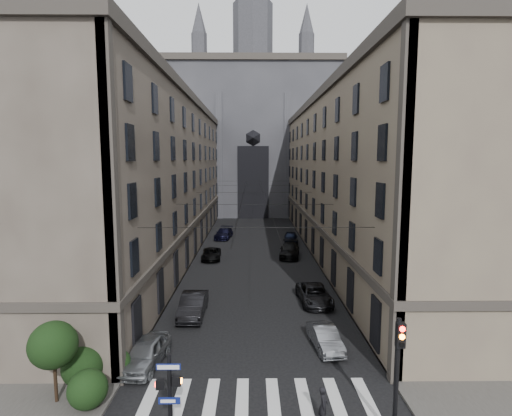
{
  "coord_description": "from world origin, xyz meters",
  "views": [
    {
      "loc": [
        -0.28,
        -13.17,
        11.51
      ],
      "look_at": [
        -0.01,
        11.69,
        8.45
      ],
      "focal_mm": 28.0,
      "sensor_mm": 36.0,
      "label": 1
    }
  ],
  "objects_px": {
    "car_left_far": "(224,233)",
    "pedestrian_signal_left": "(170,395)",
    "car_left_midfar": "(211,254)",
    "traffic_light_right": "(398,365)",
    "car_right_near": "(325,338)",
    "car_right_midnear": "(314,295)",
    "pedestrian": "(323,405)",
    "car_left_midnear": "(193,305)",
    "car_left_near": "(146,353)",
    "car_right_far": "(291,237)",
    "gothic_tower": "(253,130)",
    "car_right_midfar": "(290,250)"
  },
  "relations": [
    {
      "from": "car_left_far",
      "to": "pedestrian_signal_left",
      "type": "bearing_deg",
      "value": -81.59
    },
    {
      "from": "car_left_midfar",
      "to": "traffic_light_right",
      "type": "bearing_deg",
      "value": -73.05
    },
    {
      "from": "car_right_near",
      "to": "car_right_midnear",
      "type": "bearing_deg",
      "value": 79.11
    },
    {
      "from": "pedestrian",
      "to": "traffic_light_right",
      "type": "bearing_deg",
      "value": -101.19
    },
    {
      "from": "pedestrian_signal_left",
      "to": "car_left_midnear",
      "type": "bearing_deg",
      "value": 94.6
    },
    {
      "from": "pedestrian_signal_left",
      "to": "car_left_near",
      "type": "height_order",
      "value": "pedestrian_signal_left"
    },
    {
      "from": "traffic_light_right",
      "to": "car_left_far",
      "type": "height_order",
      "value": "traffic_light_right"
    },
    {
      "from": "car_left_near",
      "to": "car_right_far",
      "type": "xyz_separation_m",
      "value": [
        11.31,
        32.85,
        0.01
      ]
    },
    {
      "from": "traffic_light_right",
      "to": "car_right_near",
      "type": "height_order",
      "value": "traffic_light_right"
    },
    {
      "from": "car_right_midnear",
      "to": "car_right_far",
      "type": "xyz_separation_m",
      "value": [
        0.38,
        23.19,
        0.06
      ]
    },
    {
      "from": "car_left_midnear",
      "to": "car_right_far",
      "type": "relative_size",
      "value": 1.1
    },
    {
      "from": "car_left_midfar",
      "to": "car_left_midnear",
      "type": "bearing_deg",
      "value": -91.32
    },
    {
      "from": "car_left_near",
      "to": "car_right_near",
      "type": "relative_size",
      "value": 1.11
    },
    {
      "from": "pedestrian_signal_left",
      "to": "car_right_near",
      "type": "distance_m",
      "value": 11.59
    },
    {
      "from": "car_left_near",
      "to": "car_left_midfar",
      "type": "relative_size",
      "value": 0.98
    },
    {
      "from": "gothic_tower",
      "to": "car_right_near",
      "type": "height_order",
      "value": "gothic_tower"
    },
    {
      "from": "gothic_tower",
      "to": "car_right_midnear",
      "type": "relative_size",
      "value": 11.29
    },
    {
      "from": "gothic_tower",
      "to": "traffic_light_right",
      "type": "relative_size",
      "value": 11.15
    },
    {
      "from": "gothic_tower",
      "to": "car_right_far",
      "type": "relative_size",
      "value": 12.78
    },
    {
      "from": "gothic_tower",
      "to": "car_right_midnear",
      "type": "distance_m",
      "value": 59.98
    },
    {
      "from": "car_right_far",
      "to": "pedestrian",
      "type": "relative_size",
      "value": 2.69
    },
    {
      "from": "car_left_midnear",
      "to": "car_right_midfar",
      "type": "distance_m",
      "value": 19.9
    },
    {
      "from": "gothic_tower",
      "to": "pedestrian",
      "type": "xyz_separation_m",
      "value": [
        2.84,
        -71.96,
        -16.96
      ]
    },
    {
      "from": "pedestrian",
      "to": "car_left_midnear",
      "type": "bearing_deg",
      "value": 41.64
    },
    {
      "from": "car_right_midnear",
      "to": "car_right_far",
      "type": "relative_size",
      "value": 1.13
    },
    {
      "from": "car_left_midnear",
      "to": "car_right_near",
      "type": "relative_size",
      "value": 1.24
    },
    {
      "from": "car_right_far",
      "to": "car_right_midfar",
      "type": "bearing_deg",
      "value": -91.89
    },
    {
      "from": "car_right_near",
      "to": "car_left_near",
      "type": "bearing_deg",
      "value": -176.1
    },
    {
      "from": "car_left_midfar",
      "to": "car_right_midfar",
      "type": "xyz_separation_m",
      "value": [
        9.14,
        1.15,
        0.16
      ]
    },
    {
      "from": "gothic_tower",
      "to": "traffic_light_right",
      "type": "xyz_separation_m",
      "value": [
        5.6,
        -73.04,
        -14.51
      ]
    },
    {
      "from": "car_left_midfar",
      "to": "car_right_far",
      "type": "distance_m",
      "value": 13.5
    },
    {
      "from": "car_left_near",
      "to": "car_right_midfar",
      "type": "xyz_separation_m",
      "value": [
        10.4,
        25.0,
        0.04
      ]
    },
    {
      "from": "traffic_light_right",
      "to": "car_right_midfar",
      "type": "height_order",
      "value": "traffic_light_right"
    },
    {
      "from": "traffic_light_right",
      "to": "car_left_midnear",
      "type": "xyz_separation_m",
      "value": [
        -10.21,
        13.24,
        -2.47
      ]
    },
    {
      "from": "car_right_midnear",
      "to": "car_right_midfar",
      "type": "xyz_separation_m",
      "value": [
        -0.54,
        15.33,
        0.08
      ]
    },
    {
      "from": "car_right_far",
      "to": "pedestrian",
      "type": "xyz_separation_m",
      "value": [
        -2.28,
        -37.85,
        0.07
      ]
    },
    {
      "from": "traffic_light_right",
      "to": "car_right_midnear",
      "type": "bearing_deg",
      "value": 93.15
    },
    {
      "from": "car_right_far",
      "to": "car_right_near",
      "type": "bearing_deg",
      "value": -86.96
    },
    {
      "from": "car_left_midfar",
      "to": "pedestrian",
      "type": "height_order",
      "value": "pedestrian"
    },
    {
      "from": "pedestrian",
      "to": "car_right_midfar",
      "type": "bearing_deg",
      "value": 7.54
    },
    {
      "from": "car_left_far",
      "to": "car_left_midnear",
      "type": "bearing_deg",
      "value": -83.23
    },
    {
      "from": "gothic_tower",
      "to": "car_left_near",
      "type": "bearing_deg",
      "value": -95.29
    },
    {
      "from": "car_right_midfar",
      "to": "pedestrian",
      "type": "xyz_separation_m",
      "value": [
        -1.36,
        -30.0,
        0.05
      ]
    },
    {
      "from": "gothic_tower",
      "to": "car_left_midfar",
      "type": "relative_size",
      "value": 12.72
    },
    {
      "from": "car_right_midfar",
      "to": "car_left_midfar",
      "type": "bearing_deg",
      "value": -165.14
    },
    {
      "from": "gothic_tower",
      "to": "car_left_midnear",
      "type": "height_order",
      "value": "gothic_tower"
    },
    {
      "from": "gothic_tower",
      "to": "car_left_midnear",
      "type": "bearing_deg",
      "value": -94.41
    },
    {
      "from": "car_left_far",
      "to": "car_right_midfar",
      "type": "relative_size",
      "value": 0.94
    },
    {
      "from": "gothic_tower",
      "to": "car_right_far",
      "type": "xyz_separation_m",
      "value": [
        5.11,
        -34.1,
        -17.03
      ]
    },
    {
      "from": "car_right_near",
      "to": "car_right_midfar",
      "type": "bearing_deg",
      "value": 83.09
    }
  ]
}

